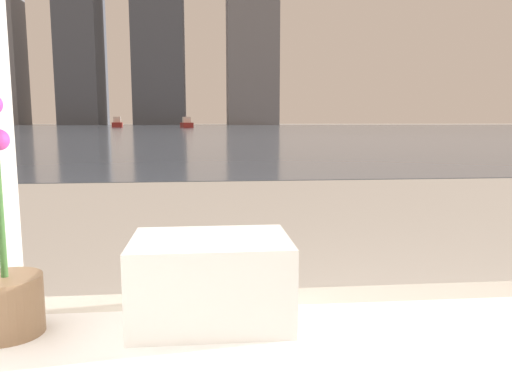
# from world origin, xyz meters

# --- Properties ---
(potted_orchid) EXTENTS (0.12, 0.12, 0.45)m
(potted_orchid) POSITION_xyz_m (-0.61, 0.78, 0.58)
(potted_orchid) COLOR #8C6B4C
(potted_orchid) RESTS_ON bathtub
(towel_stack) EXTENTS (0.30, 0.22, 0.16)m
(towel_stack) POSITION_xyz_m (-0.25, 0.81, 0.56)
(towel_stack) COLOR white
(towel_stack) RESTS_ON bathtub
(harbor_water) EXTENTS (180.00, 110.00, 0.01)m
(harbor_water) POSITION_xyz_m (0.00, 62.00, 0.01)
(harbor_water) COLOR slate
(harbor_water) RESTS_ON ground_plane
(harbor_boat_2) EXTENTS (1.79, 3.94, 1.43)m
(harbor_boat_2) POSITION_xyz_m (-12.18, 69.96, 0.51)
(harbor_boat_2) COLOR maroon
(harbor_boat_2) RESTS_ON harbor_water
(harbor_boat_5) EXTENTS (1.84, 3.85, 1.39)m
(harbor_boat_5) POSITION_xyz_m (-2.62, 65.02, 0.50)
(harbor_boat_5) COLOR maroon
(harbor_boat_5) RESTS_ON harbor_water
(skyline_tower_1) EXTENTS (8.74, 13.40, 30.28)m
(skyline_tower_1) POSITION_xyz_m (-27.60, 118.00, 15.14)
(skyline_tower_1) COLOR #4C515B
(skyline_tower_1) RESTS_ON ground_plane
(skyline_tower_3) EXTENTS (11.50, 11.04, 38.33)m
(skyline_tower_3) POSITION_xyz_m (10.73, 118.00, 19.16)
(skyline_tower_3) COLOR slate
(skyline_tower_3) RESTS_ON ground_plane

